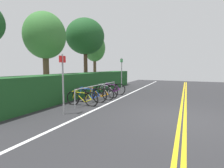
# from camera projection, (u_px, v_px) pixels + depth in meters

# --- Properties ---
(ground_plane) EXTENTS (34.59, 12.08, 0.05)m
(ground_plane) POSITION_uv_depth(u_px,v_px,m) (182.00, 120.00, 5.85)
(ground_plane) COLOR #2B2B2D
(centre_line_yellow_inner) EXTENTS (31.13, 0.10, 0.00)m
(centre_line_yellow_inner) POSITION_uv_depth(u_px,v_px,m) (185.00, 119.00, 5.81)
(centre_line_yellow_inner) COLOR gold
(centre_line_yellow_inner) RESTS_ON ground_plane
(centre_line_yellow_outer) EXTENTS (31.13, 0.10, 0.00)m
(centre_line_yellow_outer) POSITION_uv_depth(u_px,v_px,m) (180.00, 118.00, 5.88)
(centre_line_yellow_outer) COLOR gold
(centre_line_yellow_outer) RESTS_ON ground_plane
(bike_lane_stripe_white) EXTENTS (31.13, 0.12, 0.00)m
(bike_lane_stripe_white) POSITION_uv_depth(u_px,v_px,m) (96.00, 109.00, 7.16)
(bike_lane_stripe_white) COLOR white
(bike_lane_stripe_white) RESTS_ON ground_plane
(bike_rack) EXTENTS (4.43, 0.05, 0.81)m
(bike_rack) POSITION_uv_depth(u_px,v_px,m) (99.00, 88.00, 9.34)
(bike_rack) COLOR #9EA0A5
(bike_rack) RESTS_ON ground_plane
(bicycle_0) EXTENTS (0.46, 1.64, 0.70)m
(bicycle_0) POSITION_uv_depth(u_px,v_px,m) (82.00, 99.00, 7.84)
(bicycle_0) COLOR black
(bicycle_0) RESTS_ON ground_plane
(bicycle_1) EXTENTS (0.55, 1.77, 0.77)m
(bicycle_1) POSITION_uv_depth(u_px,v_px,m) (90.00, 95.00, 8.60)
(bicycle_1) COLOR black
(bicycle_1) RESTS_ON ground_plane
(bicycle_2) EXTENTS (0.46, 1.73, 0.69)m
(bicycle_2) POSITION_uv_depth(u_px,v_px,m) (99.00, 94.00, 9.29)
(bicycle_2) COLOR black
(bicycle_2) RESTS_ON ground_plane
(bicycle_3) EXTENTS (0.62, 1.69, 0.78)m
(bicycle_3) POSITION_uv_depth(u_px,v_px,m) (106.00, 91.00, 10.07)
(bicycle_3) COLOR black
(bicycle_3) RESTS_ON ground_plane
(bicycle_4) EXTENTS (0.55, 1.68, 0.78)m
(bicycle_4) POSITION_uv_depth(u_px,v_px,m) (112.00, 89.00, 10.92)
(bicycle_4) COLOR black
(bicycle_4) RESTS_ON ground_plane
(sign_post_near) EXTENTS (0.36, 0.06, 2.22)m
(sign_post_near) POSITION_uv_depth(u_px,v_px,m) (63.00, 78.00, 6.28)
(sign_post_near) COLOR gray
(sign_post_near) RESTS_ON ground_plane
(sign_post_far) EXTENTS (0.36, 0.06, 2.38)m
(sign_post_far) POSITION_uv_depth(u_px,v_px,m) (122.00, 72.00, 12.06)
(sign_post_far) COLOR gray
(sign_post_far) RESTS_ON ground_plane
(hedge_backdrop) EXTENTS (13.38, 1.34, 1.37)m
(hedge_backdrop) POSITION_uv_depth(u_px,v_px,m) (86.00, 83.00, 11.40)
(hedge_backdrop) COLOR #1C4C21
(hedge_backdrop) RESTS_ON ground_plane
(tree_mid) EXTENTS (2.33, 2.33, 4.82)m
(tree_mid) POSITION_uv_depth(u_px,v_px,m) (45.00, 36.00, 9.69)
(tree_mid) COLOR brown
(tree_mid) RESTS_ON ground_plane
(tree_far_right) EXTENTS (2.82, 2.82, 5.31)m
(tree_far_right) POSITION_uv_depth(u_px,v_px,m) (85.00, 37.00, 12.67)
(tree_far_right) COLOR #473323
(tree_far_right) RESTS_ON ground_plane
(tree_extra) EXTENTS (2.01, 2.01, 4.82)m
(tree_extra) POSITION_uv_depth(u_px,v_px,m) (95.00, 48.00, 16.13)
(tree_extra) COLOR brown
(tree_extra) RESTS_ON ground_plane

